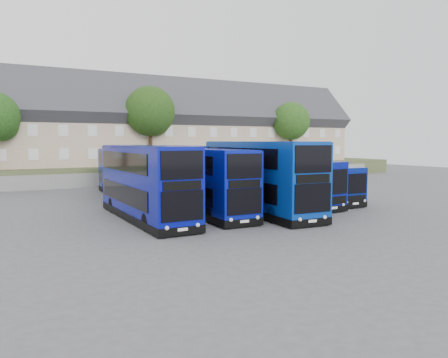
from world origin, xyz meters
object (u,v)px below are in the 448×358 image
at_px(dd_front_mid, 205,182).
at_px(tree_mid, 151,113).
at_px(dd_front_left, 146,184).
at_px(coach_east_a, 275,181).
at_px(tree_east, 291,123).
at_px(tree_far, 294,123).

xyz_separation_m(dd_front_mid, tree_mid, (4.39, 22.68, 5.94)).
height_order(dd_front_left, tree_mid, tree_mid).
bearing_deg(coach_east_a, tree_east, 46.12).
relative_size(dd_front_mid, tree_east, 1.35).
height_order(tree_mid, tree_far, tree_mid).
xyz_separation_m(coach_east_a, tree_east, (17.14, 20.04, 5.69)).
relative_size(coach_east_a, tree_east, 1.57).
relative_size(tree_mid, tree_far, 1.06).
distance_m(dd_front_mid, tree_far, 42.50).
bearing_deg(dd_front_left, dd_front_mid, 1.52).
bearing_deg(dd_front_mid, tree_east, 45.19).
bearing_deg(dd_front_mid, tree_far, 46.74).
distance_m(dd_front_mid, tree_mid, 23.85).
xyz_separation_m(coach_east_a, tree_mid, (-2.86, 20.54, 6.37)).
height_order(coach_east_a, tree_east, tree_east).
xyz_separation_m(tree_mid, tree_far, (26.00, 6.50, -0.34)).
bearing_deg(coach_east_a, tree_far, 46.11).
height_order(dd_front_mid, tree_far, tree_far).
bearing_deg(coach_east_a, dd_front_left, -172.31).
distance_m(tree_mid, tree_east, 20.02).
relative_size(dd_front_mid, coach_east_a, 0.86).
bearing_deg(tree_mid, coach_east_a, -82.08).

